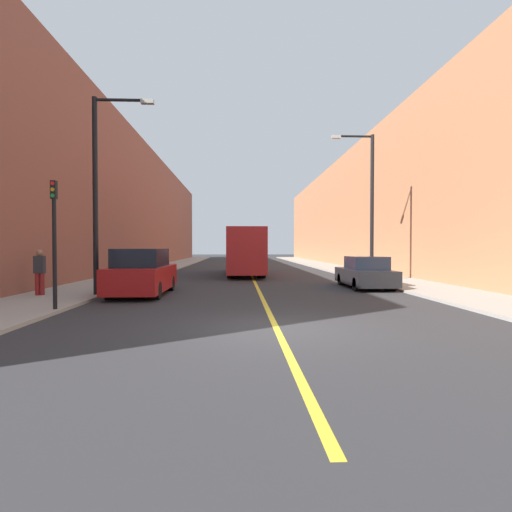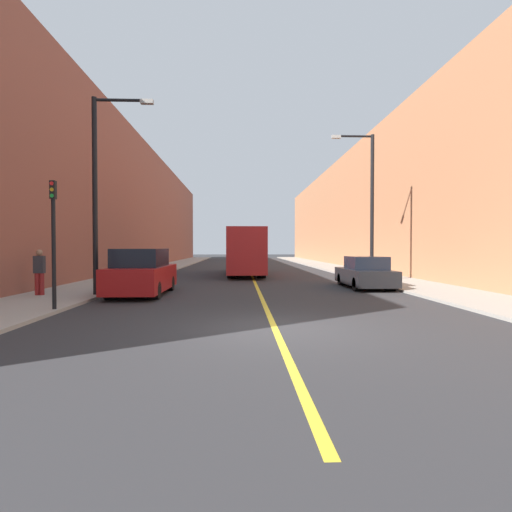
% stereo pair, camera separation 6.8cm
% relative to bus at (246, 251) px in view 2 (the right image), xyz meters
% --- Properties ---
extents(ground_plane, '(200.00, 200.00, 0.00)m').
position_rel_bus_xyz_m(ground_plane, '(0.42, -19.09, -1.72)').
color(ground_plane, '#2D2D30').
extents(sidewalk_left, '(3.40, 72.00, 0.11)m').
position_rel_bus_xyz_m(sidewalk_left, '(-7.52, 10.91, -1.67)').
color(sidewalk_left, '#9E998E').
rests_on(sidewalk_left, ground).
extents(sidewalk_right, '(3.40, 72.00, 0.11)m').
position_rel_bus_xyz_m(sidewalk_right, '(8.36, 10.91, -1.67)').
color(sidewalk_right, '#9E998E').
rests_on(sidewalk_right, ground).
extents(building_row_left, '(4.00, 72.00, 11.90)m').
position_rel_bus_xyz_m(building_row_left, '(-11.22, 10.91, 4.23)').
color(building_row_left, brown).
rests_on(building_row_left, ground).
extents(building_row_right, '(4.00, 72.00, 11.32)m').
position_rel_bus_xyz_m(building_row_right, '(12.06, 10.91, 3.94)').
color(building_row_right, '#B2724C').
rests_on(building_row_right, ground).
extents(road_center_line, '(0.16, 72.00, 0.01)m').
position_rel_bus_xyz_m(road_center_line, '(0.42, 10.91, -1.72)').
color(road_center_line, gold).
rests_on(road_center_line, ground).
extents(bus, '(2.45, 10.67, 3.20)m').
position_rel_bus_xyz_m(bus, '(0.00, 0.00, 0.00)').
color(bus, '#AD1E1E').
rests_on(bus, ground).
extents(parked_suv_left, '(2.02, 4.99, 1.91)m').
position_rel_bus_xyz_m(parked_suv_left, '(-4.46, -12.04, -0.83)').
color(parked_suv_left, maroon).
rests_on(parked_suv_left, ground).
extents(car_right_near, '(1.86, 4.42, 1.53)m').
position_rel_bus_xyz_m(car_right_near, '(5.62, -9.69, -1.03)').
color(car_right_near, black).
rests_on(car_right_near, ground).
extents(street_lamp_left, '(2.39, 0.24, 7.74)m').
position_rel_bus_xyz_m(street_lamp_left, '(-5.92, -12.69, 2.76)').
color(street_lamp_left, black).
rests_on(street_lamp_left, sidewalk_left).
extents(street_lamp_right, '(2.39, 0.24, 8.12)m').
position_rel_bus_xyz_m(street_lamp_right, '(6.77, -6.66, 2.96)').
color(street_lamp_right, black).
rests_on(street_lamp_right, sidewalk_right).
extents(traffic_light, '(0.16, 0.18, 3.86)m').
position_rel_bus_xyz_m(traffic_light, '(-6.02, -16.44, 0.50)').
color(traffic_light, black).
rests_on(traffic_light, sidewalk_left).
extents(pedestrian, '(0.39, 0.25, 1.78)m').
position_rel_bus_xyz_m(pedestrian, '(-8.23, -12.82, -0.69)').
color(pedestrian, maroon).
rests_on(pedestrian, sidewalk_left).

